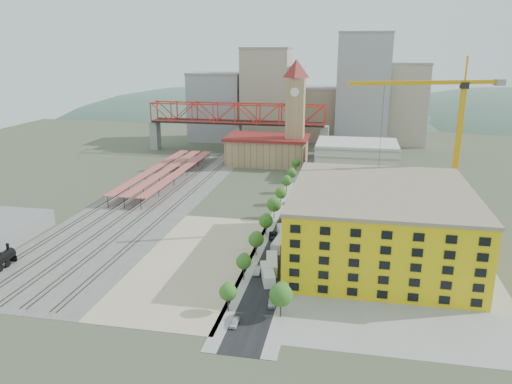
% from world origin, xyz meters
% --- Properties ---
extents(ground, '(400.00, 400.00, 0.00)m').
position_xyz_m(ground, '(0.00, 0.00, 0.00)').
color(ground, '#474C38').
rests_on(ground, ground).
extents(ballast_strip, '(36.00, 165.00, 0.06)m').
position_xyz_m(ballast_strip, '(-36.00, 17.50, 0.03)').
color(ballast_strip, '#605E59').
rests_on(ballast_strip, ground).
extents(dirt_lot, '(28.00, 67.00, 0.06)m').
position_xyz_m(dirt_lot, '(-4.00, -31.50, 0.03)').
color(dirt_lot, tan).
rests_on(dirt_lot, ground).
extents(street_asphalt, '(12.00, 170.00, 0.06)m').
position_xyz_m(street_asphalt, '(16.00, 15.00, 0.03)').
color(street_asphalt, black).
rests_on(street_asphalt, ground).
extents(sidewalk_west, '(3.00, 170.00, 0.04)m').
position_xyz_m(sidewalk_west, '(10.50, 15.00, 0.02)').
color(sidewalk_west, gray).
rests_on(sidewalk_west, ground).
extents(sidewalk_east, '(3.00, 170.00, 0.04)m').
position_xyz_m(sidewalk_east, '(21.50, 15.00, 0.02)').
color(sidewalk_east, gray).
rests_on(sidewalk_east, ground).
extents(construction_pad, '(50.00, 90.00, 0.06)m').
position_xyz_m(construction_pad, '(45.00, -20.00, 0.03)').
color(construction_pad, gray).
rests_on(construction_pad, ground).
extents(rail_tracks, '(26.56, 160.00, 0.18)m').
position_xyz_m(rail_tracks, '(-37.80, 17.50, 0.15)').
color(rail_tracks, '#382B23').
rests_on(rail_tracks, ground).
extents(platform_canopies, '(16.00, 80.00, 4.12)m').
position_xyz_m(platform_canopies, '(-41.00, 45.00, 3.99)').
color(platform_canopies, '#BE4F49').
rests_on(platform_canopies, ground).
extents(station_hall, '(38.00, 24.00, 13.10)m').
position_xyz_m(station_hall, '(-5.00, 82.00, 6.67)').
color(station_hall, tan).
rests_on(station_hall, ground).
extents(clock_tower, '(12.00, 12.00, 52.00)m').
position_xyz_m(clock_tower, '(8.00, 79.99, 28.70)').
color(clock_tower, tan).
rests_on(clock_tower, ground).
extents(parking_garage, '(34.00, 26.00, 14.00)m').
position_xyz_m(parking_garage, '(36.00, 70.00, 7.00)').
color(parking_garage, silver).
rests_on(parking_garage, ground).
extents(truss_bridge, '(94.00, 9.60, 25.60)m').
position_xyz_m(truss_bridge, '(-25.00, 105.00, 18.86)').
color(truss_bridge, gray).
rests_on(truss_bridge, ground).
extents(construction_building, '(44.60, 50.60, 18.80)m').
position_xyz_m(construction_building, '(42.00, -20.00, 9.41)').
color(construction_building, yellow).
rests_on(construction_building, ground).
extents(street_trees, '(15.40, 124.40, 8.00)m').
position_xyz_m(street_trees, '(16.00, 5.00, 0.00)').
color(street_trees, '#27601C').
rests_on(street_trees, ground).
extents(skyline, '(133.00, 46.00, 60.00)m').
position_xyz_m(skyline, '(7.47, 142.31, 22.81)').
color(skyline, '#9EA0A3').
rests_on(skyline, ground).
extents(distant_hills, '(647.00, 264.00, 227.00)m').
position_xyz_m(distant_hills, '(45.28, 260.00, -79.54)').
color(distant_hills, '#4C6B59').
rests_on(distant_hills, ground).
extents(tower_crane, '(44.93, 18.29, 50.59)m').
position_xyz_m(tower_crane, '(61.86, 9.55, 31.22)').
color(tower_crane, orange).
rests_on(tower_crane, ground).
extents(site_trailer_a, '(5.25, 10.24, 2.71)m').
position_xyz_m(site_trailer_a, '(16.00, -38.78, 1.36)').
color(site_trailer_a, silver).
rests_on(site_trailer_a, ground).
extents(site_trailer_b, '(4.33, 10.53, 2.80)m').
position_xyz_m(site_trailer_b, '(16.00, -32.74, 1.40)').
color(site_trailer_b, silver).
rests_on(site_trailer_b, ground).
extents(site_trailer_c, '(3.71, 10.39, 2.78)m').
position_xyz_m(site_trailer_c, '(16.00, -19.04, 1.39)').
color(site_trailer_c, silver).
rests_on(site_trailer_c, ground).
extents(site_trailer_d, '(5.39, 10.37, 2.75)m').
position_xyz_m(site_trailer_d, '(16.00, -11.37, 1.37)').
color(site_trailer_d, silver).
rests_on(site_trailer_d, ground).
extents(car_0, '(1.55, 3.81, 1.30)m').
position_xyz_m(car_0, '(13.00, -60.00, 0.65)').
color(car_0, silver).
rests_on(car_0, ground).
extents(car_1, '(1.71, 4.61, 1.51)m').
position_xyz_m(car_1, '(13.00, -35.93, 0.75)').
color(car_1, '#A9AAAF').
rests_on(car_1, ground).
extents(car_2, '(3.22, 5.68, 1.50)m').
position_xyz_m(car_2, '(13.00, -12.10, 0.75)').
color(car_2, black).
rests_on(car_2, ground).
extents(car_3, '(1.96, 4.59, 1.32)m').
position_xyz_m(car_3, '(13.00, 20.83, 0.66)').
color(car_3, navy).
rests_on(car_3, ground).
extents(car_4, '(2.09, 4.18, 1.37)m').
position_xyz_m(car_4, '(19.00, -50.90, 0.68)').
color(car_4, silver).
rests_on(car_4, ground).
extents(car_5, '(1.72, 4.32, 1.40)m').
position_xyz_m(car_5, '(19.00, -12.33, 0.70)').
color(car_5, gray).
rests_on(car_5, ground).
extents(car_6, '(2.63, 5.08, 1.37)m').
position_xyz_m(car_6, '(19.00, -5.38, 0.68)').
color(car_6, black).
rests_on(car_6, ground).
extents(car_7, '(2.02, 4.60, 1.32)m').
position_xyz_m(car_7, '(19.00, 39.85, 0.66)').
color(car_7, navy).
rests_on(car_7, ground).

